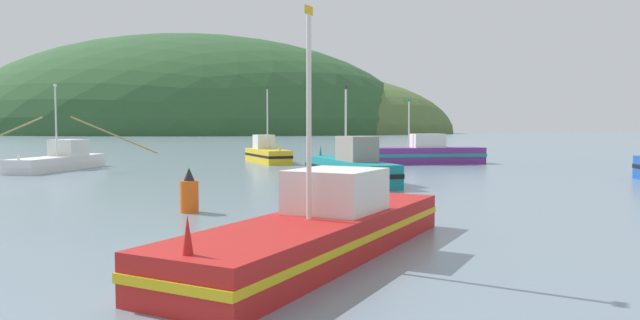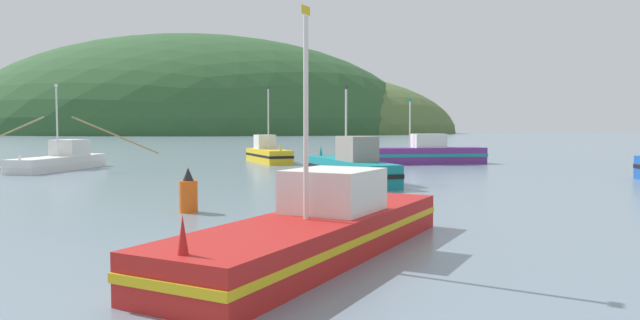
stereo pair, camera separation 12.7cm
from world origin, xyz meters
The scene contains 9 objects.
hill_far_right centered at (-79.50, 249.28, 0.00)m, with size 201.31×161.05×85.70m, color #2D562D.
hill_mid_left centered at (-36.95, 254.73, 0.00)m, with size 149.11×119.29×55.46m, color #516B38.
hill_far_center centered at (-143.93, 254.07, 0.00)m, with size 113.43×90.74×37.32m, color #386633.
fishing_boat_purple centered at (8.03, 44.66, 0.86)m, with size 12.25×5.58×5.53m.
fishing_boat_yellow centered at (-5.03, 45.45, 0.78)m, with size 5.48×7.93×6.71m.
fishing_boat_teal centered at (3.10, 28.44, 0.87)m, with size 6.22×10.80×5.62m.
fishing_boat_white centered at (-18.70, 35.46, 0.74)m, with size 15.49×9.79×6.30m.
fishing_boat_red centered at (3.41, 8.98, 0.67)m, with size 6.54×11.19×6.06m.
channel_buoy centered at (-2.28, 15.67, 0.71)m, with size 0.69×0.69×1.69m.
Camera 2 is at (4.89, -5.45, 3.25)m, focal length 32.68 mm.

